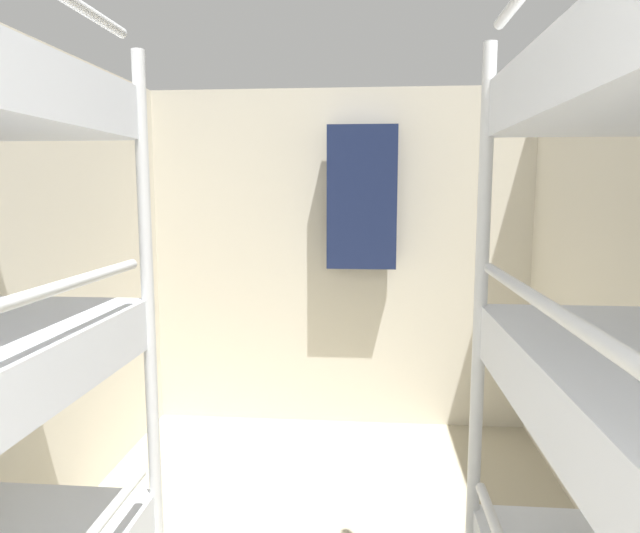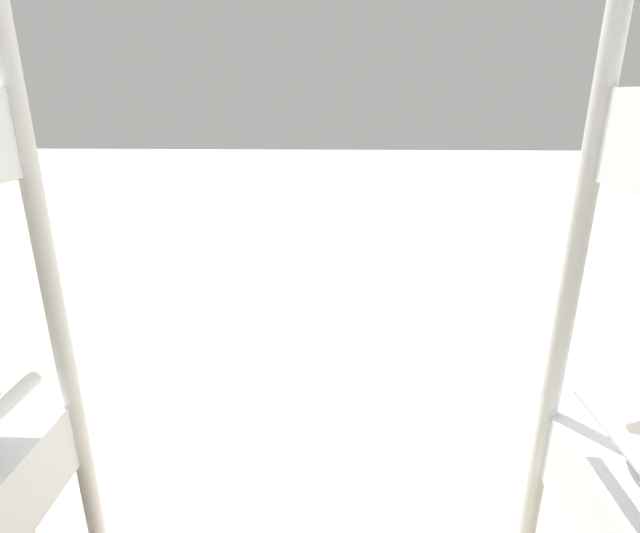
% 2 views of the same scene
% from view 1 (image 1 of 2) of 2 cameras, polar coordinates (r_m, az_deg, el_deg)
% --- Properties ---
extents(wall_back, '(2.62, 0.06, 2.24)m').
position_cam_1_polar(wall_back, '(3.83, 1.93, 0.63)').
color(wall_back, beige).
rests_on(wall_back, ground_plane).
extents(hanging_coat, '(0.44, 0.12, 0.90)m').
position_cam_1_polar(hanging_coat, '(3.65, 4.21, 6.88)').
color(hanging_coat, '#192347').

